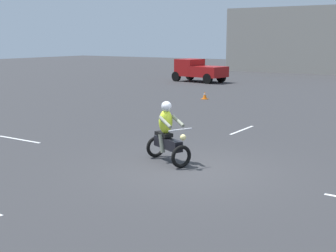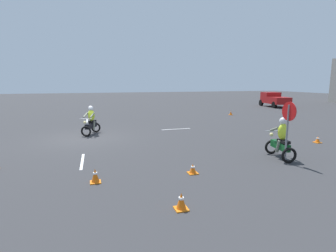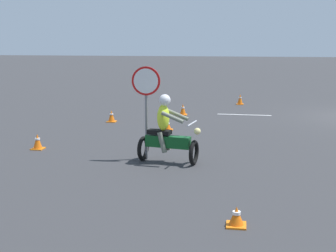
% 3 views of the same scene
% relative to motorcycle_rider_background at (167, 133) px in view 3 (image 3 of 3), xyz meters
% --- Properties ---
extents(motorcycle_rider_background, '(1.55, 0.88, 1.66)m').
position_rel_motorcycle_rider_background_xyz_m(motorcycle_rider_background, '(0.00, 0.00, 0.00)').
color(motorcycle_rider_background, black).
rests_on(motorcycle_rider_background, ground).
extents(stop_sign, '(0.70, 0.08, 2.30)m').
position_rel_motorcycle_rider_background_xyz_m(stop_sign, '(0.54, -0.21, 0.91)').
color(stop_sign, slate).
rests_on(stop_sign, ground).
extents(traffic_cone_near_left, '(0.32, 0.32, 0.47)m').
position_rel_motorcycle_rider_background_xyz_m(traffic_cone_near_left, '(-1.71, -10.46, -0.50)').
color(traffic_cone_near_left, orange).
rests_on(traffic_cone_near_left, ground).
extents(traffic_cone_near_right, '(0.32, 0.32, 0.33)m').
position_rel_motorcycle_rider_background_xyz_m(traffic_cone_near_right, '(0.60, -3.98, -0.57)').
color(traffic_cone_near_right, orange).
rests_on(traffic_cone_near_right, ground).
extents(traffic_cone_mid_center, '(0.32, 0.32, 0.33)m').
position_rel_motorcycle_rider_background_xyz_m(traffic_cone_mid_center, '(-1.72, 3.69, -0.57)').
color(traffic_cone_mid_center, orange).
rests_on(traffic_cone_mid_center, ground).
extents(traffic_cone_far_right, '(0.32, 0.32, 0.44)m').
position_rel_motorcycle_rider_background_xyz_m(traffic_cone_far_right, '(0.49, -7.11, -0.51)').
color(traffic_cone_far_right, orange).
rests_on(traffic_cone_far_right, ground).
extents(traffic_cone_far_center, '(0.32, 0.32, 0.42)m').
position_rel_motorcycle_rider_background_xyz_m(traffic_cone_far_center, '(2.83, -5.19, -0.52)').
color(traffic_cone_far_center, orange).
rests_on(traffic_cone_far_center, ground).
extents(traffic_cone_far_left, '(0.32, 0.32, 0.42)m').
position_rel_motorcycle_rider_background_xyz_m(traffic_cone_far_left, '(3.67, -0.81, -0.52)').
color(traffic_cone_far_left, orange).
rests_on(traffic_cone_far_left, ground).
extents(lane_stripe_e, '(2.10, 0.15, 0.01)m').
position_rel_motorcycle_rider_background_xyz_m(lane_stripe_e, '(-1.89, -7.53, -0.72)').
color(lane_stripe_e, silver).
rests_on(lane_stripe_e, ground).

